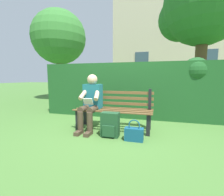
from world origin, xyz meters
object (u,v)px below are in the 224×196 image
object	(u,v)px
tree	(200,8)
backpack	(110,125)
handbag	(134,134)
tree_far	(58,39)
park_bench	(114,109)
person_seated	(91,101)

from	to	relation	value
tree	backpack	bearing A→B (deg)	57.92
tree	handbag	xyz separation A→B (m)	(1.61, 3.38, -3.20)
tree_far	park_bench	bearing A→B (deg)	135.14
park_bench	tree	size ratio (longest dim) A/B	0.35
tree	backpack	world-z (taller)	tree
park_bench	backpack	distance (m)	0.54
backpack	tree_far	xyz separation A→B (m)	(4.02, -4.45, 2.77)
park_bench	tree_far	bearing A→B (deg)	-44.86
person_seated	handbag	size ratio (longest dim) A/B	3.09
person_seated	tree_far	size ratio (longest dim) A/B	0.27
tree_far	tree	bearing A→B (deg)	169.25
tree	handbag	world-z (taller)	tree
backpack	handbag	bearing A→B (deg)	169.79
park_bench	person_seated	xyz separation A→B (m)	(0.46, 0.18, 0.18)
handbag	tree_far	distance (m)	6.99
person_seated	tree_far	bearing A→B (deg)	-49.70
person_seated	tree	world-z (taller)	tree
park_bench	backpack	size ratio (longest dim) A/B	3.57
tree	tree_far	bearing A→B (deg)	-10.75
tree	backpack	distance (m)	4.97
park_bench	tree_far	xyz separation A→B (m)	(3.97, -3.95, 2.56)
backpack	tree_far	size ratio (longest dim) A/B	0.10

